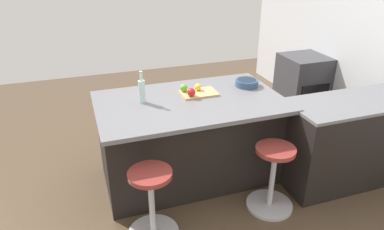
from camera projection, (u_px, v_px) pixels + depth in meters
ground_plane at (175, 185)px, 3.69m from camera, size 7.72×7.72×0.00m
oven_range at (302, 85)px, 5.11m from camera, size 0.60×0.61×0.87m
kitchen_island at (189, 138)px, 3.65m from camera, size 1.81×1.10×0.91m
stool_by_window at (272, 180)px, 3.26m from camera, size 0.44×0.44×0.65m
stool_middle at (152, 206)px, 2.93m from camera, size 0.44×0.44×0.65m
cutting_board at (199, 93)px, 3.55m from camera, size 0.36×0.24×0.02m
apple_green at (184, 88)px, 3.55m from camera, size 0.08×0.08×0.08m
apple_yellow at (198, 87)px, 3.58m from camera, size 0.07×0.07×0.07m
apple_red at (191, 92)px, 3.44m from camera, size 0.08×0.08×0.08m
water_bottle at (142, 91)px, 3.31m from camera, size 0.06×0.06×0.31m
fruit_bowl at (247, 82)px, 3.74m from camera, size 0.24×0.24×0.07m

